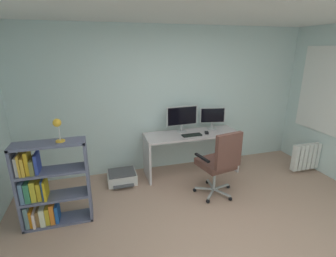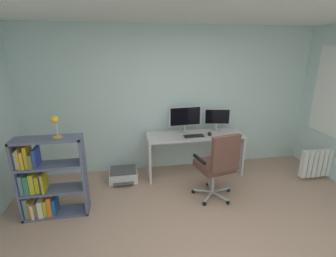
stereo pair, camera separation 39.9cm
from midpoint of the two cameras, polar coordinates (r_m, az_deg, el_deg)
name	(u,v)px [view 2 (the right image)]	position (r m, az deg, el deg)	size (l,w,h in m)	color
ground_plane	(213,256)	(3.20, 14.10, -26.55)	(5.27, 4.60, 0.02)	tan
wall_back	(172,100)	(4.61, 3.52, 6.47)	(5.27, 0.10, 2.59)	silver
desk	(194,144)	(4.51, 8.58, -3.60)	(1.69, 0.58, 0.76)	silver
monitor_main	(185,117)	(4.45, 6.49, 2.58)	(0.59, 0.18, 0.47)	#B2B5B7
monitor_secondary	(217,118)	(4.66, 13.54, 2.41)	(0.46, 0.18, 0.40)	#B2B5B7
keyboard	(194,136)	(4.32, 8.55, -1.73)	(0.34, 0.13, 0.02)	black
computer_mouse	(210,134)	(4.45, 12.01, -1.28)	(0.06, 0.10, 0.03)	black
office_chair	(218,163)	(3.79, 14.33, -7.69)	(0.63, 0.67, 1.08)	#B7BABC
bookshelf	(44,182)	(3.68, -23.56, -11.16)	(0.85, 0.28, 1.12)	slate
desk_lamp	(55,123)	(3.33, -21.26, 1.20)	(0.11, 0.11, 0.29)	gold
printer	(123,175)	(4.47, -7.58, -10.44)	(0.48, 0.48, 0.19)	silver
radiator	(326,162)	(5.30, 34.14, -6.43)	(0.93, 0.10, 0.49)	white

